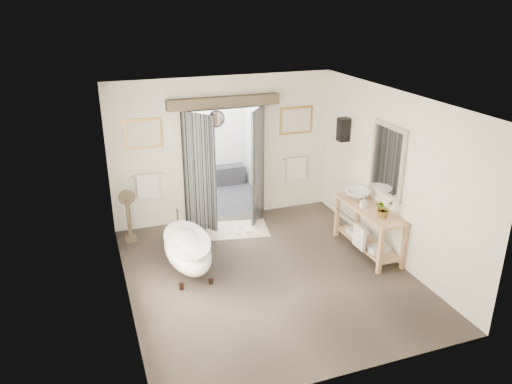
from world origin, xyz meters
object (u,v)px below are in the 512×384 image
vanity (368,226)px  basin (358,194)px  clawfoot_tub (187,249)px  rug (237,230)px

vanity → basin: (0.02, 0.45, 0.43)m
vanity → basin: basin is taller
basin → clawfoot_tub: bearing=-170.5°
basin → vanity: bearing=-82.7°
clawfoot_tub → vanity: (3.16, -0.47, 0.12)m
rug → vanity: bearing=-40.1°
vanity → clawfoot_tub: bearing=171.5°
clawfoot_tub → rug: 1.73m
clawfoot_tub → rug: size_ratio=1.35×
vanity → rug: 2.57m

